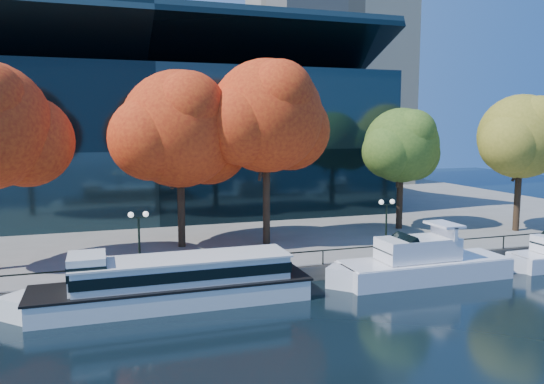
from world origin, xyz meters
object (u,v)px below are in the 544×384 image
object	(u,v)px
tree_3	(269,119)
lamp_1	(139,228)
lamp_2	(387,214)
tour_boat	(166,281)
tree_4	(403,147)
cruiser_near	(418,263)
tree_2	(182,132)
tree_5	(523,138)

from	to	relation	value
tree_3	lamp_1	world-z (taller)	tree_3
lamp_2	lamp_1	bearing A→B (deg)	180.00
tour_boat	tree_4	size ratio (longest dim) A/B	1.59
cruiser_near	tree_4	distance (m)	15.02
tree_2	tree_5	world-z (taller)	tree_2
tree_3	tree_4	bearing A→B (deg)	9.36
tree_2	tree_4	distance (m)	19.99
tree_5	tree_2	bearing A→B (deg)	174.26
tree_2	tree_5	bearing A→B (deg)	-5.74
cruiser_near	lamp_2	world-z (taller)	lamp_2
tree_2	tree_3	distance (m)	6.71
cruiser_near	tree_5	distance (m)	18.93
lamp_1	tree_3	bearing A→B (deg)	29.71
tour_boat	tree_4	distance (m)	26.20
cruiser_near	tree_3	world-z (taller)	tree_3
cruiser_near	tree_5	size ratio (longest dim) A/B	1.08
tree_4	lamp_1	size ratio (longest dim) A/B	2.71
tour_boat	cruiser_near	world-z (taller)	cruiser_near
tour_boat	tree_4	xyz separation A→B (m)	(22.53, 11.39, 7.01)
tree_3	tree_5	bearing A→B (deg)	-4.82
tree_3	cruiser_near	bearing A→B (deg)	-52.15
tree_3	tree_5	xyz separation A→B (m)	(22.77, -1.92, -1.65)
tree_3	tree_2	bearing A→B (deg)	171.11
cruiser_near	tree_2	size ratio (longest dim) A/B	0.97
tree_2	lamp_2	distance (m)	16.38
tree_2	lamp_1	xyz separation A→B (m)	(-3.88, -6.98, -5.89)
lamp_2	tour_boat	bearing A→B (deg)	-168.72
tree_5	lamp_1	xyz separation A→B (m)	(-33.20, -4.03, -5.22)
cruiser_near	tree_4	world-z (taller)	tree_4
tree_4	tree_5	distance (m)	10.32
tree_4	lamp_2	size ratio (longest dim) A/B	2.71
cruiser_near	tree_4	bearing A→B (deg)	63.27
tree_5	lamp_1	size ratio (longest dim) A/B	2.99
tree_3	tree_4	xyz separation A→B (m)	(13.34, 2.20, -2.45)
lamp_2	cruiser_near	bearing A→B (deg)	-83.89
tour_boat	tree_5	world-z (taller)	tree_5
tree_2	tree_3	world-z (taller)	tree_3
cruiser_near	tree_2	xyz separation A→B (m)	(-13.98, 10.58, 8.69)
tour_boat	tree_4	bearing A→B (deg)	26.82
cruiser_near	lamp_1	size ratio (longest dim) A/B	3.24
tree_4	tree_5	xyz separation A→B (m)	(9.43, -4.12, 0.79)
tree_3	lamp_1	bearing A→B (deg)	-150.29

